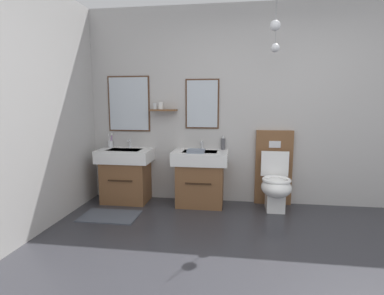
# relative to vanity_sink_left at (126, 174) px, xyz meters

# --- Properties ---
(wall_back) EXTENTS (5.12, 0.62, 2.63)m
(wall_back) POSITION_rel_vanity_sink_left_xyz_m (1.89, 0.26, 0.93)
(wall_back) COLOR #B7B5B2
(wall_back) RESTS_ON ground
(bath_mat) EXTENTS (0.68, 0.44, 0.01)m
(bath_mat) POSITION_rel_vanity_sink_left_xyz_m (0.00, -0.59, -0.38)
(bath_mat) COLOR #474C56
(bath_mat) RESTS_ON ground
(vanity_sink_left) EXTENTS (0.72, 0.49, 0.73)m
(vanity_sink_left) POSITION_rel_vanity_sink_left_xyz_m (0.00, 0.00, 0.00)
(vanity_sink_left) COLOR brown
(vanity_sink_left) RESTS_ON ground
(tap_on_left_sink) EXTENTS (0.03, 0.13, 0.11)m
(tap_on_left_sink) POSITION_rel_vanity_sink_left_xyz_m (0.00, 0.18, 0.41)
(tap_on_left_sink) COLOR silver
(tap_on_left_sink) RESTS_ON vanity_sink_left
(vanity_sink_right) EXTENTS (0.72, 0.49, 0.73)m
(vanity_sink_right) POSITION_rel_vanity_sink_left_xyz_m (1.03, 0.00, 0.00)
(vanity_sink_right) COLOR brown
(vanity_sink_right) RESTS_ON ground
(tap_on_right_sink) EXTENTS (0.03, 0.13, 0.11)m
(tap_on_right_sink) POSITION_rel_vanity_sink_left_xyz_m (1.03, 0.18, 0.41)
(tap_on_right_sink) COLOR silver
(tap_on_right_sink) RESTS_ON vanity_sink_right
(toilet) EXTENTS (0.48, 0.62, 1.00)m
(toilet) POSITION_rel_vanity_sink_left_xyz_m (2.00, 0.00, -0.01)
(toilet) COLOR brown
(toilet) RESTS_ON ground
(toothbrush_cup) EXTENTS (0.07, 0.07, 0.20)m
(toothbrush_cup) POSITION_rel_vanity_sink_left_xyz_m (-0.28, 0.16, 0.40)
(toothbrush_cup) COLOR silver
(toothbrush_cup) RESTS_ON vanity_sink_left
(soap_dispenser) EXTENTS (0.06, 0.06, 0.19)m
(soap_dispenser) POSITION_rel_vanity_sink_left_xyz_m (1.32, 0.17, 0.42)
(soap_dispenser) COLOR #4C4C51
(soap_dispenser) RESTS_ON vanity_sink_right
(folded_hand_towel) EXTENTS (0.22, 0.16, 0.04)m
(folded_hand_towel) POSITION_rel_vanity_sink_left_xyz_m (0.99, -0.14, 0.36)
(folded_hand_towel) COLOR gray
(folded_hand_towel) RESTS_ON vanity_sink_right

